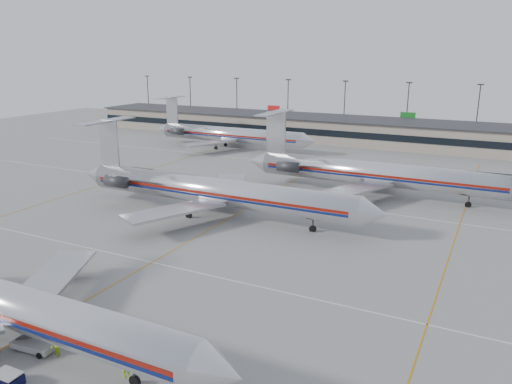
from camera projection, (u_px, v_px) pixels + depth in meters
The scene contains 11 objects.
ground at pixel (87, 300), 48.00m from camera, with size 260.00×260.00×0.00m, color gray.
apron_markings at pixel (152, 262), 56.61m from camera, with size 160.00×0.15×0.02m, color silver.
terminal at pixel (361, 131), 131.47m from camera, with size 162.00×17.00×6.25m.
light_mast_row at pixel (375, 105), 142.08m from camera, with size 163.60×0.40×15.28m.
jet_second_row at pixel (210, 190), 72.23m from camera, with size 49.66×29.24×13.00m.
jet_third_row at pixel (373, 173), 82.38m from camera, with size 47.99×29.52×13.12m.
jet_back_row at pixel (228, 134), 123.27m from camera, with size 44.66×27.47×12.21m.
cart_outer at pixel (8, 380), 35.34m from camera, with size 2.01×1.41×1.12m.
belt_loader at pixel (33, 344), 39.63m from camera, with size 4.29×1.64×2.23m.
ramp_worker_near at pixel (126, 366), 36.31m from camera, with size 0.69×0.45×1.89m, color #9BF116.
ramp_worker_far at pixel (56, 346), 38.88m from camera, with size 0.86×0.67×1.77m, color #B4DB14.
Camera 1 is at (34.07, -31.49, 22.94)m, focal length 35.00 mm.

